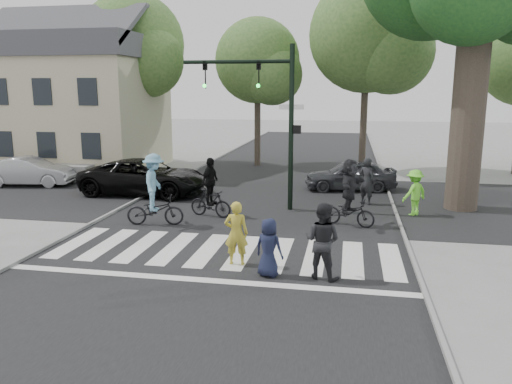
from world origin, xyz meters
TOP-DOWN VIEW (x-y plane):
  - ground at (0.00, 0.00)m, footprint 120.00×120.00m
  - road_stem at (0.00, 5.00)m, footprint 10.00×70.00m
  - road_cross at (0.00, 8.00)m, footprint 70.00×10.00m
  - curb_left at (-5.05, 5.00)m, footprint 0.10×70.00m
  - curb_right at (5.05, 5.00)m, footprint 0.10×70.00m
  - crosswalk at (0.00, 0.66)m, footprint 10.00×3.85m
  - traffic_signal at (0.35, 6.20)m, footprint 4.45×0.29m
  - bg_tree_0 at (-13.74, 16.00)m, footprint 5.46×5.20m
  - bg_tree_1 at (-8.70, 15.48)m, footprint 6.09×5.80m
  - bg_tree_2 at (-1.76, 16.62)m, footprint 5.04×4.80m
  - bg_tree_3 at (4.31, 15.27)m, footprint 6.30×6.00m
  - house at (-11.49, 13.98)m, footprint 8.40×8.10m
  - pedestrian_woman at (0.54, 0.03)m, footprint 0.65×0.46m
  - pedestrian_child at (1.49, -0.63)m, footprint 0.81×0.66m
  - pedestrian_adult at (2.75, -0.51)m, footprint 1.09×0.97m
  - cyclist_left at (-2.95, 3.25)m, footprint 1.96×1.32m
  - cyclist_mid at (-1.44, 4.64)m, footprint 1.67×1.05m
  - cyclist_right at (3.36, 4.33)m, footprint 1.86×1.72m
  - car_suv at (-5.22, 7.80)m, footprint 5.52×2.66m
  - car_silver at (-11.32, 8.66)m, footprint 4.23×2.07m
  - car_grey at (3.39, 10.37)m, footprint 4.20×2.26m
  - bystander_hivis at (5.64, 6.19)m, footprint 1.20×1.16m
  - bystander_dark at (4.03, 7.60)m, footprint 0.81×0.75m

SIDE VIEW (x-z plane):
  - ground at x=0.00m, z-range 0.00..0.00m
  - road_stem at x=0.00m, z-range 0.00..0.01m
  - road_cross at x=0.00m, z-range 0.00..0.01m
  - crosswalk at x=0.00m, z-range 0.00..0.01m
  - curb_left at x=-5.05m, z-range 0.00..0.10m
  - curb_right at x=5.05m, z-range 0.00..0.10m
  - car_silver at x=-11.32m, z-range 0.00..1.33m
  - car_grey at x=3.39m, z-range 0.00..1.36m
  - pedestrian_child at x=1.49m, z-range 0.00..1.44m
  - car_suv at x=-5.22m, z-range 0.00..1.51m
  - bystander_hivis at x=5.64m, z-range 0.00..1.65m
  - pedestrian_woman at x=0.54m, z-range 0.00..1.67m
  - cyclist_mid at x=-1.44m, z-range -0.19..1.92m
  - bystander_dark at x=4.03m, z-range 0.00..1.85m
  - pedestrian_adult at x=2.75m, z-range 0.00..1.86m
  - cyclist_right at x=3.36m, z-range -0.12..2.11m
  - cyclist_left at x=-2.95m, z-range -0.16..2.23m
  - house at x=-11.49m, z-range -0.61..8.21m
  - traffic_signal at x=0.35m, z-range 0.90..6.90m
  - bg_tree_2 at x=-1.76m, z-range 1.58..9.98m
  - bg_tree_0 at x=-13.74m, z-range 1.66..10.63m
  - bg_tree_1 at x=-8.70m, z-range 1.75..11.55m
  - bg_tree_3 at x=4.31m, z-range 1.84..12.04m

